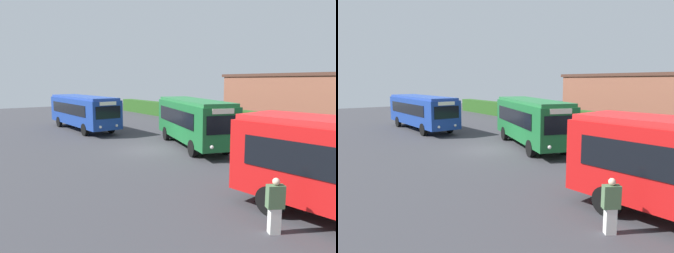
{
  "view_description": "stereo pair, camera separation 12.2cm",
  "coord_description": "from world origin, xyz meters",
  "views": [
    {
      "loc": [
        17.08,
        -10.5,
        4.4
      ],
      "look_at": [
        1.1,
        0.59,
        1.6
      ],
      "focal_mm": 33.94,
      "sensor_mm": 36.0,
      "label": 1
    },
    {
      "loc": [
        17.15,
        -10.4,
        4.4
      ],
      "look_at": [
        1.1,
        0.59,
        1.6
      ],
      "focal_mm": 33.94,
      "sensor_mm": 36.0,
      "label": 2
    }
  ],
  "objects": [
    {
      "name": "ground_plane",
      "position": [
        0.0,
        0.0,
        0.0
      ],
      "size": [
        79.03,
        79.03,
        0.0
      ],
      "primitive_type": "plane",
      "color": "#38383D"
    },
    {
      "name": "bus_blue",
      "position": [
        -10.69,
        -0.55,
        1.77
      ],
      "size": [
        10.29,
        2.92,
        3.05
      ],
      "rotation": [
        0.0,
        0.0,
        0.04
      ],
      "color": "navy",
      "rests_on": "ground_plane"
    },
    {
      "name": "bus_green",
      "position": [
        0.71,
        2.89,
        1.83
      ],
      "size": [
        9.22,
        5.0,
        3.18
      ],
      "rotation": [
        0.0,
        0.0,
        -0.32
      ],
      "color": "#19602D",
      "rests_on": "ground_plane"
    },
    {
      "name": "person_left",
      "position": [
        11.68,
        -3.0,
        0.87
      ],
      "size": [
        0.47,
        0.56,
        1.67
      ],
      "rotation": [
        0.0,
        0.0,
        2.62
      ],
      "color": "silver",
      "rests_on": "ground_plane"
    },
    {
      "name": "hedge_row",
      "position": [
        0.0,
        11.69,
        0.85
      ],
      "size": [
        51.51,
        1.31,
        1.7
      ],
      "primitive_type": "cube",
      "color": "#27521C",
      "rests_on": "ground_plane"
    },
    {
      "name": "depot_building",
      "position": [
        -2.32,
        18.32,
        2.58
      ],
      "size": [
        14.23,
        5.92,
        5.14
      ],
      "color": "brown",
      "rests_on": "ground_plane"
    },
    {
      "name": "traffic_cone",
      "position": [
        -2.85,
        8.47,
        0.3
      ],
      "size": [
        0.36,
        0.36,
        0.6
      ],
      "primitive_type": "cone",
      "color": "orange",
      "rests_on": "ground_plane"
    }
  ]
}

